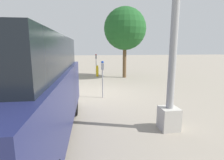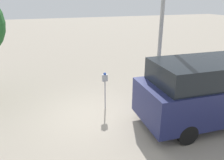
# 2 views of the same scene
# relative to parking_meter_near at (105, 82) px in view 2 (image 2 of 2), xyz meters

# --- Properties ---
(ground_plane) EXTENTS (80.00, 80.00, 0.00)m
(ground_plane) POSITION_rel_parking_meter_near_xyz_m (-0.57, -0.46, -1.09)
(ground_plane) COLOR gray
(parking_meter_near) EXTENTS (0.21, 0.12, 1.48)m
(parking_meter_near) POSITION_rel_parking_meter_near_xyz_m (0.00, 0.00, 0.00)
(parking_meter_near) COLOR #9E9EA3
(parking_meter_near) RESTS_ON ground
(lamp_post) EXTENTS (0.44, 0.44, 6.34)m
(lamp_post) POSITION_rel_parking_meter_near_xyz_m (3.00, 1.32, 1.13)
(lamp_post) COLOR beige
(lamp_post) RESTS_ON ground
(parked_van) EXTENTS (5.17, 2.18, 2.22)m
(parked_van) POSITION_rel_parking_meter_near_xyz_m (3.22, -1.99, 0.10)
(parked_van) COLOR navy
(parked_van) RESTS_ON ground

